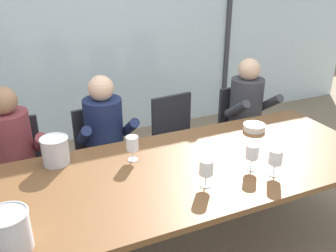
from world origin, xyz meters
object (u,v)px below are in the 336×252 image
Objects in this scene: dining_table at (189,174)px; chair_center at (177,135)px; person_charcoal_jacket at (250,112)px; wine_glass_near_bucket at (275,158)px; chair_near_curtain at (16,165)px; tasting_bowl at (254,127)px; ice_bucket_primary at (55,150)px; chair_right_of_center at (241,124)px; wine_glass_by_left_taster at (252,153)px; chair_left_of_center at (103,150)px; ice_bucket_secondary at (9,231)px; wine_glass_center_pour at (132,144)px; wine_glass_by_right_taster at (206,169)px; person_maroon_top at (14,155)px; person_navy_polo at (107,138)px.

dining_table is 3.02× the size of chair_center.
person_charcoal_jacket reaches higher than wine_glass_near_bucket.
person_charcoal_jacket reaches higher than chair_near_curtain.
person_charcoal_jacket is at bearing 56.32° from tasting_bowl.
person_charcoal_jacket reaches higher than ice_bucket_primary.
wine_glass_by_left_taster is (-0.73, -1.13, 0.38)m from chair_right_of_center.
chair_left_of_center is 1.00× the size of chair_center.
ice_bucket_secondary is at bearing -162.83° from dining_table.
chair_center is 5.11× the size of wine_glass_center_pour.
ice_bucket_primary is at bearing 153.48° from dining_table.
tasting_bowl is 1.02× the size of wine_glass_by_left_taster.
wine_glass_by_left_taster is 1.00× the size of wine_glass_by_right_taster.
ice_bucket_secondary is (-0.03, -1.15, 0.19)m from person_maroon_top.
person_charcoal_jacket reaches higher than tasting_bowl.
wine_glass_by_left_taster is at bearing -126.49° from person_charcoal_jacket.
chair_right_of_center is 5.11× the size of wine_glass_near_bucket.
tasting_bowl reaches higher than dining_table.
tasting_bowl is 0.64m from wine_glass_by_left_taster.
dining_table is 0.81m from tasting_bowl.
wine_glass_by_left_taster is at bearing -39.57° from person_maroon_top.
wine_glass_center_pour is (0.79, 0.58, 0.01)m from ice_bucket_secondary.
chair_right_of_center is at bearing 87.12° from person_charcoal_jacket.
wine_glass_center_pour is (0.76, -0.75, 0.38)m from chair_near_curtain.
wine_glass_near_bucket reaches higher than chair_right_of_center.
wine_glass_by_right_taster reaches higher than tasting_bowl.
chair_left_of_center is 1.54m from wine_glass_near_bucket.
wine_glass_by_left_taster is (1.42, -1.00, 0.20)m from person_maroon_top.
person_maroon_top is 1.75m from wine_glass_by_left_taster.
wine_glass_by_right_taster is at bearing -139.36° from chair_right_of_center.
chair_center is 1.00× the size of chair_right_of_center.
chair_left_of_center is 1.00× the size of chair_right_of_center.
chair_near_curtain is at bearing 159.55° from tasting_bowl.
ice_bucket_secondary is 1.54m from wine_glass_near_bucket.
wine_glass_by_left_taster is 0.15m from wine_glass_near_bucket.
person_maroon_top is 1.50m from wine_glass_by_right_taster.
tasting_bowl is at bearing 51.74° from wine_glass_by_left_taster.
chair_right_of_center is 0.78m from tasting_bowl.
person_charcoal_jacket is at bearing 1.17° from chair_near_curtain.
person_charcoal_jacket is 1.30m from wine_glass_near_bucket.
person_charcoal_jacket reaches higher than ice_bucket_secondary.
wine_glass_center_pour is at bearing 143.11° from dining_table.
person_navy_polo reaches higher than tasting_bowl.
ice_bucket_secondary is 1.13× the size of tasting_bowl.
wine_glass_center_pour is at bearing 144.30° from wine_glass_near_bucket.
tasting_bowl is at bearing -66.30° from chair_center.
chair_near_curtain is 2.03m from wine_glass_near_bucket.
chair_near_curtain is 0.76m from person_navy_polo.
chair_left_of_center is 0.74× the size of person_maroon_top.
tasting_bowl is (1.81, -0.51, 0.11)m from person_maroon_top.
wine_glass_near_bucket reaches higher than dining_table.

